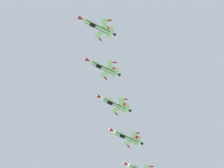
{
  "coord_description": "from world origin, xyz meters",
  "views": [
    {
      "loc": [
        3.69,
        -0.68,
        1.91
      ],
      "look_at": [
        -9.1,
        43.1,
        152.6
      ],
      "focal_mm": 61.45,
      "sensor_mm": 36.0,
      "label": 1
    }
  ],
  "objects_px": {
    "fighter_jet_left_outer": "(114,103)",
    "fighter_jet_right_wing": "(103,67)",
    "fighter_jet_left_wing": "(97,26)",
    "fighter_jet_right_outer": "(126,137)"
  },
  "relations": [
    {
      "from": "fighter_jet_left_outer",
      "to": "fighter_jet_right_wing",
      "type": "bearing_deg",
      "value": 137.97
    },
    {
      "from": "fighter_jet_left_wing",
      "to": "fighter_jet_right_wing",
      "type": "height_order",
      "value": "fighter_jet_right_wing"
    },
    {
      "from": "fighter_jet_left_outer",
      "to": "fighter_jet_right_outer",
      "type": "bearing_deg",
      "value": -45.57
    },
    {
      "from": "fighter_jet_right_wing",
      "to": "fighter_jet_left_outer",
      "type": "relative_size",
      "value": 1.0
    },
    {
      "from": "fighter_jet_left_wing",
      "to": "fighter_jet_right_wing",
      "type": "relative_size",
      "value": 1.0
    },
    {
      "from": "fighter_jet_left_outer",
      "to": "fighter_jet_left_wing",
      "type": "bearing_deg",
      "value": 143.03
    },
    {
      "from": "fighter_jet_left_wing",
      "to": "fighter_jet_left_outer",
      "type": "height_order",
      "value": "fighter_jet_left_outer"
    },
    {
      "from": "fighter_jet_right_wing",
      "to": "fighter_jet_right_outer",
      "type": "height_order",
      "value": "fighter_jet_right_wing"
    },
    {
      "from": "fighter_jet_left_outer",
      "to": "fighter_jet_right_outer",
      "type": "xyz_separation_m",
      "value": [
        0.97,
        15.18,
        -2.02
      ]
    },
    {
      "from": "fighter_jet_left_wing",
      "to": "fighter_jet_right_outer",
      "type": "height_order",
      "value": "fighter_jet_right_outer"
    }
  ]
}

